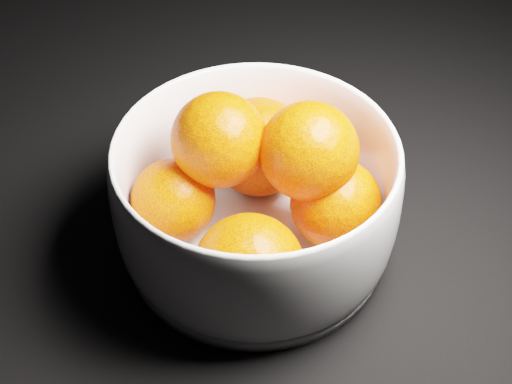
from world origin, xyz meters
TOP-DOWN VIEW (x-y plane):
  - ground at (0.00, 0.00)m, footprint 3.00×3.00m
  - bowl at (-0.25, -0.25)m, footprint 0.25×0.25m
  - orange_pile at (-0.24, -0.25)m, footprint 0.20×0.22m

SIDE VIEW (x-z plane):
  - ground at x=0.00m, z-range 0.00..0.00m
  - bowl at x=-0.25m, z-range 0.00..0.12m
  - orange_pile at x=-0.24m, z-range 0.00..0.14m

